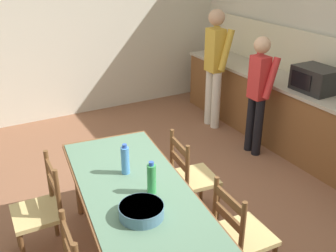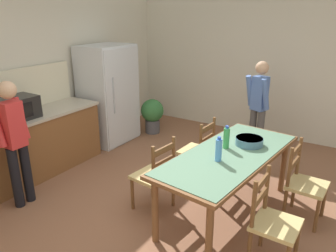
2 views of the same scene
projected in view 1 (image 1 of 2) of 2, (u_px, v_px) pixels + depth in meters
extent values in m
plane|color=brown|center=(170.00, 222.00, 3.94)|extent=(8.32, 8.32, 0.00)
cube|color=beige|center=(66.00, 24.00, 5.93)|extent=(0.12, 5.20, 2.90)
cube|color=brown|center=(277.00, 110.00, 5.49)|extent=(3.58, 0.62, 0.86)
cube|color=#B2A893|center=(281.00, 79.00, 5.30)|extent=(3.62, 0.66, 0.04)
cube|color=#B7BCC1|center=(243.00, 65.00, 5.94)|extent=(0.52, 0.38, 0.02)
cube|color=beige|center=(301.00, 53.00, 5.30)|extent=(3.58, 0.03, 0.60)
cube|color=black|center=(316.00, 79.00, 4.75)|extent=(0.50, 0.38, 0.30)
cube|color=black|center=(301.00, 81.00, 4.71)|extent=(0.30, 0.01, 0.19)
cylinder|color=brown|center=(78.00, 183.00, 3.92)|extent=(0.07, 0.07, 0.73)
cylinder|color=brown|center=(139.00, 170.00, 4.14)|extent=(0.07, 0.07, 0.73)
cube|color=brown|center=(135.00, 191.00, 3.10)|extent=(2.10, 1.07, 0.04)
cube|color=#567A60|center=(135.00, 189.00, 3.09)|extent=(2.01, 1.03, 0.01)
cylinder|color=#4C8ED6|center=(125.00, 160.00, 3.25)|extent=(0.07, 0.07, 0.24)
cylinder|color=#2D51B2|center=(124.00, 146.00, 3.20)|extent=(0.04, 0.04, 0.03)
cylinder|color=green|center=(152.00, 179.00, 2.99)|extent=(0.07, 0.07, 0.24)
cylinder|color=#2D51B2|center=(151.00, 164.00, 2.94)|extent=(0.04, 0.04, 0.03)
cylinder|color=slate|center=(141.00, 211.00, 2.76)|extent=(0.32, 0.32, 0.09)
cylinder|color=slate|center=(141.00, 207.00, 2.74)|extent=(0.31, 0.31, 0.02)
cylinder|color=brown|center=(246.00, 237.00, 3.42)|extent=(0.04, 0.04, 0.41)
cylinder|color=brown|center=(213.00, 249.00, 3.28)|extent=(0.04, 0.04, 0.41)
cube|color=tan|center=(244.00, 235.00, 3.11)|extent=(0.44, 0.42, 0.04)
cylinder|color=brown|center=(242.00, 229.00, 2.79)|extent=(0.04, 0.04, 0.46)
cylinder|color=brown|center=(215.00, 202.00, 3.09)|extent=(0.04, 0.04, 0.46)
cube|color=brown|center=(229.00, 201.00, 2.89)|extent=(0.36, 0.04, 0.07)
cube|color=brown|center=(228.00, 217.00, 2.95)|extent=(0.36, 0.04, 0.07)
cylinder|color=brown|center=(65.00, 238.00, 2.71)|extent=(0.04, 0.04, 0.46)
cube|color=brown|center=(69.00, 239.00, 2.51)|extent=(0.36, 0.04, 0.07)
cylinder|color=brown|center=(17.00, 228.00, 3.53)|extent=(0.04, 0.04, 0.41)
cylinder|color=brown|center=(55.00, 217.00, 3.67)|extent=(0.04, 0.04, 0.41)
cylinder|color=brown|center=(65.00, 241.00, 3.38)|extent=(0.04, 0.04, 0.41)
cube|color=tan|center=(37.00, 213.00, 3.36)|extent=(0.43, 0.41, 0.04)
cylinder|color=brown|center=(49.00, 174.00, 3.47)|extent=(0.04, 0.04, 0.46)
cylinder|color=brown|center=(58.00, 194.00, 3.18)|extent=(0.04, 0.04, 0.46)
cube|color=brown|center=(51.00, 171.00, 3.27)|extent=(0.36, 0.03, 0.07)
cube|color=brown|center=(54.00, 186.00, 3.34)|extent=(0.36, 0.03, 0.07)
cylinder|color=brown|center=(218.00, 203.00, 3.87)|extent=(0.04, 0.04, 0.41)
cylinder|color=brown|center=(201.00, 184.00, 4.18)|extent=(0.04, 0.04, 0.41)
cylinder|color=brown|center=(186.00, 211.00, 3.76)|extent=(0.04, 0.04, 0.41)
cylinder|color=brown|center=(172.00, 191.00, 4.06)|extent=(0.04, 0.04, 0.41)
cube|color=tan|center=(195.00, 178.00, 3.87)|extent=(0.46, 0.44, 0.04)
cylinder|color=brown|center=(187.00, 168.00, 3.56)|extent=(0.04, 0.04, 0.46)
cylinder|color=brown|center=(172.00, 151.00, 3.86)|extent=(0.04, 0.04, 0.46)
cube|color=brown|center=(179.00, 147.00, 3.66)|extent=(0.36, 0.06, 0.07)
cube|color=brown|center=(179.00, 161.00, 3.72)|extent=(0.36, 0.06, 0.07)
cylinder|color=silver|center=(209.00, 97.00, 5.97)|extent=(0.13, 0.13, 0.86)
cylinder|color=silver|center=(216.00, 100.00, 5.83)|extent=(0.13, 0.13, 0.86)
cube|color=gold|center=(215.00, 50.00, 5.59)|extent=(0.24, 0.20, 0.61)
sphere|color=tan|center=(217.00, 17.00, 5.40)|extent=(0.23, 0.23, 0.23)
cylinder|color=gold|center=(212.00, 45.00, 5.75)|extent=(0.10, 0.23, 0.58)
cylinder|color=gold|center=(226.00, 50.00, 5.47)|extent=(0.10, 0.23, 0.58)
cylinder|color=black|center=(250.00, 124.00, 5.18)|extent=(0.11, 0.11, 0.77)
cylinder|color=black|center=(258.00, 128.00, 5.06)|extent=(0.11, 0.11, 0.77)
cube|color=red|center=(259.00, 78.00, 4.85)|extent=(0.22, 0.18, 0.54)
sphere|color=tan|center=(262.00, 45.00, 4.68)|extent=(0.20, 0.20, 0.20)
cylinder|color=red|center=(255.00, 72.00, 4.99)|extent=(0.09, 0.21, 0.52)
cylinder|color=red|center=(271.00, 78.00, 4.75)|extent=(0.09, 0.21, 0.52)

